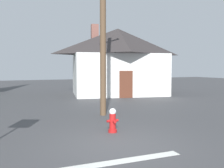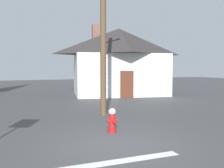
% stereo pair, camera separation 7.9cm
% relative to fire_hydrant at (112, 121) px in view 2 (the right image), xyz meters
% --- Properties ---
extents(ground_plane, '(80.00, 80.00, 0.10)m').
position_rel_fire_hydrant_xyz_m(ground_plane, '(-0.40, -1.29, -0.46)').
color(ground_plane, '#424244').
extents(lane_stop_bar, '(4.16, 0.44, 0.01)m').
position_rel_fire_hydrant_xyz_m(lane_stop_bar, '(-1.38, -2.51, -0.41)').
color(lane_stop_bar, silver).
rests_on(lane_stop_bar, ground).
extents(fire_hydrant, '(0.42, 0.36, 0.84)m').
position_rel_fire_hydrant_xyz_m(fire_hydrant, '(0.00, 0.00, 0.00)').
color(fire_hydrant, red).
rests_on(fire_hydrant, ground).
extents(utility_pole, '(1.60, 0.28, 8.97)m').
position_rel_fire_hydrant_xyz_m(utility_pole, '(0.86, 3.01, 4.25)').
color(utility_pole, brown).
rests_on(utility_pole, ground).
extents(house, '(8.81, 7.26, 5.90)m').
position_rel_fire_hydrant_xyz_m(house, '(5.45, 11.14, 2.43)').
color(house, silver).
rests_on(house, ground).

